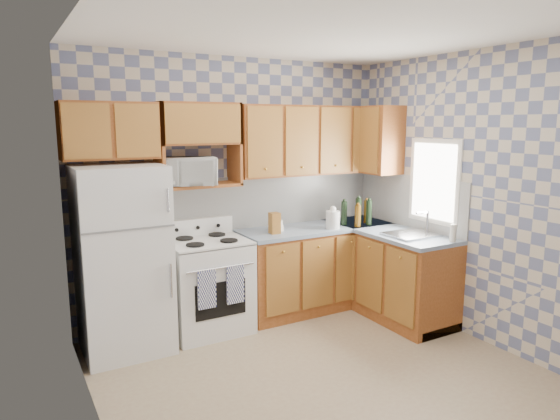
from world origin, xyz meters
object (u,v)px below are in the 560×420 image
object	(u,v)px
stove_body	(208,287)
electric_kettle	(333,220)
microwave	(190,171)
refrigerator	(122,260)

from	to	relation	value
stove_body	electric_kettle	bearing A→B (deg)	-6.94
stove_body	microwave	world-z (taller)	microwave
refrigerator	stove_body	distance (m)	0.89
stove_body	refrigerator	bearing A→B (deg)	-178.22
microwave	electric_kettle	bearing A→B (deg)	4.19
refrigerator	electric_kettle	bearing A→B (deg)	-3.73
refrigerator	electric_kettle	distance (m)	2.19
stove_body	microwave	xyz separation A→B (m)	(-0.11, 0.10, 1.13)
stove_body	electric_kettle	xyz separation A→B (m)	(1.37, -0.17, 0.56)
refrigerator	electric_kettle	world-z (taller)	refrigerator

